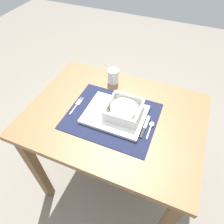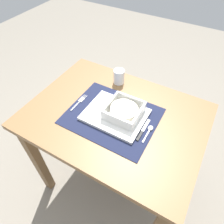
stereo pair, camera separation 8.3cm
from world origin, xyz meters
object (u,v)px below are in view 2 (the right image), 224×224
Objects in this scene: porridge_bowl at (124,111)px; bread_knife at (137,131)px; fork at (80,101)px; spoon at (150,129)px; dining_table at (115,129)px; drinking_glass at (119,77)px; butter_knife at (142,131)px.

porridge_bowl is 0.11m from bread_knife.
fork is 1.23× the size of spoon.
fork is at bearing -174.49° from porridge_bowl.
dining_table is 10.56× the size of drinking_glass.
drinking_glass is (-0.24, 0.27, 0.03)m from bread_knife.
spoon is 0.38m from drinking_glass.
drinking_glass is at bearing 123.52° from porridge_bowl.
dining_table is 6.62× the size of fork.
porridge_bowl is 0.15m from spoon.
porridge_bowl is at bearing 8.76° from fork.
drinking_glass is at bearing 71.14° from fork.
dining_table is 0.24m from fork.
fork is (-0.20, -0.02, 0.13)m from dining_table.
porridge_bowl is 1.22× the size of fork.
porridge_bowl is at bearing 173.94° from spoon.
drinking_glass is at bearing 141.11° from spoon.
fork is at bearing -175.67° from dining_table.
porridge_bowl reaches higher than bread_knife.
porridge_bowl is 0.27m from drinking_glass.
porridge_bowl is 0.13m from butter_knife.
drinking_glass is at bearing 113.93° from dining_table.
fork is at bearing 172.93° from butter_knife.
spoon is (0.39, 0.01, 0.00)m from fork.
spoon is (0.19, -0.01, 0.13)m from dining_table.
porridge_bowl reaches higher than fork.
butter_knife is (0.16, -0.03, 0.13)m from dining_table.
bread_knife is at bearing -17.15° from dining_table.
butter_knife is at bearing -44.68° from drinking_glass.
bread_knife reaches higher than fork.
dining_table is 0.20m from bread_knife.
dining_table is at bearing 7.59° from fork.
fork is 0.94× the size of butter_knife.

